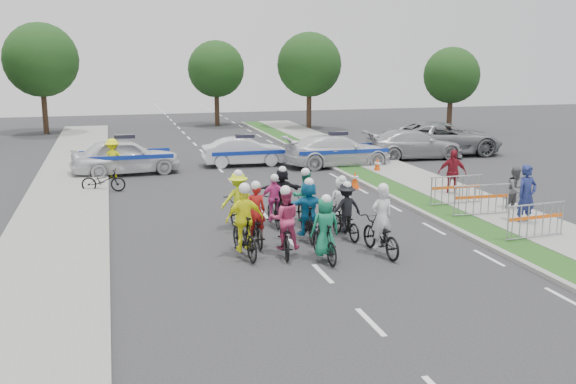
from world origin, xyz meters
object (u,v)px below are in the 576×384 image
object	(u,v)px
police_car_1	(245,152)
civilian_suv	(443,138)
spectator_1	(516,190)
rider_11	(282,196)
rider_5	(308,214)
tree_3	(41,60)
rider_7	(341,208)
police_car_0	(126,156)
spectator_2	(452,173)
rider_8	(305,205)
rider_9	(274,206)
spectator_0	(527,196)
parked_bike	(103,180)
civilian_sedan	(414,144)
barrier_2	(456,191)
rider_10	(238,207)
barrier_0	(535,223)
rider_3	(244,229)
rider_4	(346,216)
cone_0	(355,180)
cone_1	(377,166)
rider_0	(381,231)
marshal_hiviz	(113,158)
tree_2	(452,75)
barrier_1	(481,201)
rider_2	(285,229)
police_car_2	(338,151)
tree_1	(309,65)
rider_6	(255,223)

from	to	relation	value
police_car_1	civilian_suv	bearing A→B (deg)	-85.20
spectator_1	rider_11	bearing A→B (deg)	153.71
rider_5	tree_3	distance (m)	30.92
rider_7	police_car_0	size ratio (longest dim) A/B	0.36
rider_11	spectator_2	bearing A→B (deg)	-161.97
rider_8	spectator_1	bearing A→B (deg)	-177.23
rider_9	spectator_0	bearing A→B (deg)	164.61
civilian_suv	parked_bike	bearing A→B (deg)	109.90
civilian_sedan	barrier_2	bearing A→B (deg)	164.49
rider_5	spectator_0	distance (m)	7.00
rider_10	barrier_0	xyz separation A→B (m)	(7.90, -3.45, -0.17)
rider_7	rider_11	size ratio (longest dim) A/B	0.98
rider_3	barrier_0	size ratio (longest dim) A/B	1.01
rider_4	tree_3	world-z (taller)	tree_3
cone_0	cone_1	bearing A→B (deg)	52.64
rider_0	marshal_hiviz	distance (m)	14.89
civilian_suv	rider_0	bearing A→B (deg)	150.08
civilian_suv	tree_2	xyz separation A→B (m)	(5.76, 9.60, 2.96)
parked_bike	tree_3	distance (m)	21.42
cone_1	police_car_0	bearing A→B (deg)	165.80
rider_0	spectator_2	xyz separation A→B (m)	(5.46, 5.90, 0.25)
barrier_0	rider_10	bearing A→B (deg)	156.39
police_car_0	tree_2	bearing A→B (deg)	-70.98
barrier_1	parked_bike	distance (m)	14.10
rider_11	tree_3	size ratio (longest dim) A/B	0.24
rider_2	spectator_2	world-z (taller)	rider_2
spectator_0	rider_9	bearing A→B (deg)	157.33
police_car_1	police_car_2	xyz separation A→B (m)	(4.23, -1.41, 0.08)
police_car_0	spectator_2	size ratio (longest dim) A/B	2.64
rider_8	barrier_2	bearing A→B (deg)	-166.05
spectator_0	cone_0	world-z (taller)	spectator_0
rider_3	tree_3	xyz separation A→B (m)	(-7.44, 30.19, 4.12)
rider_3	civilian_sedan	size ratio (longest dim) A/B	0.40
spectator_2	tree_1	size ratio (longest dim) A/B	0.26
civilian_sedan	police_car_1	bearing A→B (deg)	91.29
rider_5	rider_6	xyz separation A→B (m)	(-1.54, 0.00, -0.17)
rider_2	barrier_0	xyz separation A→B (m)	(7.19, -0.74, -0.14)
rider_10	barrier_1	bearing A→B (deg)	170.27
spectator_2	tree_1	distance (m)	23.37
police_car_1	civilian_sedan	distance (m)	8.77
civilian_suv	tree_2	world-z (taller)	tree_2
rider_10	rider_11	world-z (taller)	rider_10
rider_9	marshal_hiviz	bearing A→B (deg)	-64.26
barrier_2	tree_3	size ratio (longest dim) A/B	0.27
cone_0	cone_1	xyz separation A→B (m)	(2.22, 2.90, 0.00)
tree_2	police_car_0	bearing A→B (deg)	-153.73
rider_6	civilian_suv	distance (m)	18.95
rider_8	rider_10	size ratio (longest dim) A/B	0.98
police_car_0	police_car_1	bearing A→B (deg)	-88.62
marshal_hiviz	parked_bike	distance (m)	2.99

